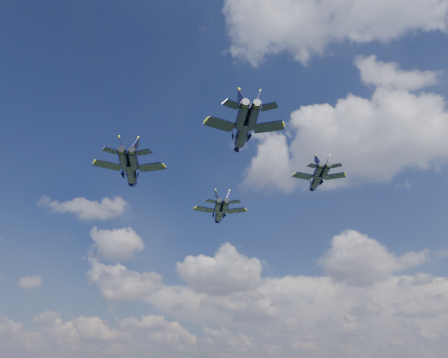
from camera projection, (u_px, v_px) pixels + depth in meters
jet_lead at (219, 214)px, 104.06m from camera, size 12.77×15.50×3.90m
jet_left at (131, 172)px, 87.92m from camera, size 14.53×17.24×4.37m
jet_right at (316, 180)px, 89.95m from camera, size 10.40×13.82×3.38m
jet_slot at (242, 134)px, 73.85m from camera, size 13.76×16.45×4.16m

